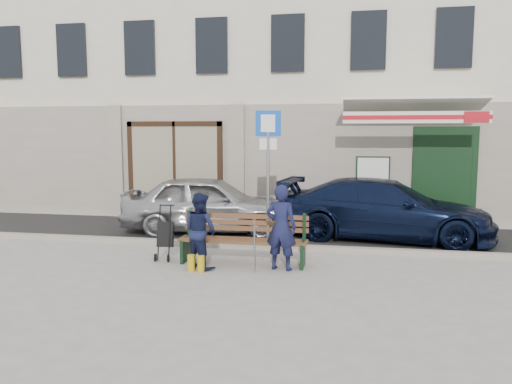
% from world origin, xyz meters
% --- Properties ---
extents(ground, '(80.00, 80.00, 0.00)m').
position_xyz_m(ground, '(0.00, 0.00, 0.00)').
color(ground, '#9E9991').
rests_on(ground, ground).
extents(asphalt_lane, '(60.00, 3.20, 0.01)m').
position_xyz_m(asphalt_lane, '(0.00, 3.10, 0.01)').
color(asphalt_lane, '#282828').
rests_on(asphalt_lane, ground).
extents(curb, '(60.00, 0.18, 0.12)m').
position_xyz_m(curb, '(0.00, 1.50, 0.06)').
color(curb, '#9E9384').
rests_on(curb, ground).
extents(building, '(20.00, 8.27, 10.00)m').
position_xyz_m(building, '(0.01, 8.45, 4.97)').
color(building, beige).
rests_on(building, ground).
extents(car_silver, '(4.34, 2.18, 1.42)m').
position_xyz_m(car_silver, '(-1.69, 3.02, 0.71)').
color(car_silver, '#ABABB0').
rests_on(car_silver, ground).
extents(car_navy, '(4.98, 2.55, 1.38)m').
position_xyz_m(car_navy, '(2.51, 3.04, 0.69)').
color(car_navy, black).
rests_on(car_navy, ground).
extents(parking_sign, '(0.53, 0.14, 2.90)m').
position_xyz_m(parking_sign, '(-0.02, 1.82, 1.97)').
color(parking_sign, gray).
rests_on(parking_sign, ground).
extents(bench, '(2.40, 1.17, 0.98)m').
position_xyz_m(bench, '(-0.28, 0.29, 0.46)').
color(bench, brown).
rests_on(bench, ground).
extents(man, '(0.62, 0.46, 1.54)m').
position_xyz_m(man, '(0.51, 0.03, 0.77)').
color(man, '#141738').
rests_on(man, ground).
extents(woman, '(0.84, 0.79, 1.38)m').
position_xyz_m(woman, '(-0.94, -0.13, 0.69)').
color(woman, '#131835').
rests_on(woman, ground).
extents(stroller, '(0.34, 0.46, 1.05)m').
position_xyz_m(stroller, '(-1.79, 0.34, 0.47)').
color(stroller, black).
rests_on(stroller, ground).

